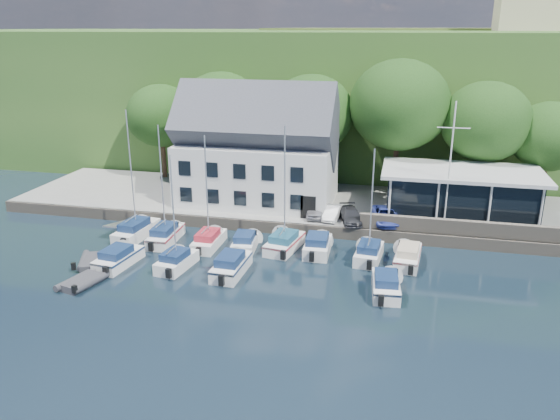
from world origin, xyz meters
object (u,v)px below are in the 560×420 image
Objects in this scene: harbor_building at (257,155)px; boat_r2_4 at (386,283)px; club_pavilion at (460,193)px; boat_r1_5 at (318,244)px; boat_r1_3 at (245,241)px; boat_r2_1 at (173,212)px; boat_r1_2 at (207,197)px; boat_r2_0 at (118,256)px; dinghy_1 at (82,281)px; car_white at (333,212)px; boat_r2_2 at (231,263)px; boat_r1_1 at (162,188)px; boat_r1_6 at (372,204)px; boat_r1_4 at (285,195)px; dinghy_0 at (92,261)px; car_blue at (386,215)px; boat_r1_0 at (132,182)px; car_silver at (315,209)px; boat_r1_7 at (408,254)px; car_dgrey at (351,215)px; flagpole at (450,167)px.

harbor_building reaches higher than boat_r2_4.
club_pavilion is 2.36× the size of boat_r1_5.
harbor_building is at bearing 93.52° from boat_r1_3.
boat_r2_1 is at bearing 172.79° from boat_r2_4.
boat_r1_2 reaches higher than boat_r2_0.
club_pavilion is 28.36m from boat_r2_0.
boat_r1_5 reaches higher than dinghy_1.
boat_r1_2 reaches higher than car_white.
boat_r2_2 is (4.11, 0.01, -3.50)m from boat_r2_1.
boat_r1_1 is 5.38m from boat_r2_1.
boat_r1_6 is 20.77m from dinghy_1.
boat_r1_4 reaches higher than dinghy_0.
boat_r1_0 is (-19.95, -5.42, 3.05)m from car_blue.
car_silver is 10.00m from boat_r1_2.
boat_r1_1 is 1.44× the size of boat_r1_7.
car_dgrey is 2.91m from car_blue.
boat_r1_0 is 1.51× the size of boat_r1_7.
dinghy_0 is (-22.40, -5.58, -0.35)m from boat_r1_7.
boat_r2_0 is (-15.76, -10.36, -0.85)m from car_dgrey.
boat_r2_0 is at bearing -155.36° from flagpole.
car_silver is 19.90m from dinghy_1.
boat_r1_1 is (-12.73, -5.79, 2.99)m from car_white.
dinghy_0 is at bearing -123.28° from boat_r1_1.
boat_r2_1 is 2.72× the size of dinghy_1.
boat_r1_4 is at bearing 5.77° from boat_r1_3.
flagpole is 3.16× the size of dinghy_0.
boat_r1_2 is (-8.99, -5.94, 2.56)m from car_white.
boat_r2_0 is (-14.18, -10.80, -0.83)m from car_white.
car_dgrey is (9.11, -3.98, -3.78)m from harbor_building.
dinghy_0 is (-20.50, -11.32, -1.30)m from car_blue.
car_silver is 13.03m from boat_r1_1.
car_silver is 0.62× the size of boat_r2_0.
dinghy_1 is (-14.93, -14.40, -1.18)m from car_white.
boat_r1_0 is at bearing 172.11° from boat_r1_3.
boat_r1_3 is at bearing 2.68° from boat_r1_2.
flagpole is at bearing 15.08° from boat_r1_3.
harbor_building is 16.47m from boat_r2_0.
boat_r1_6 reaches higher than boat_r1_5.
car_dgrey reaches higher than boat_r1_5.
boat_r1_0 is 1.15× the size of boat_r1_2.
boat_r1_2 is (3.75, -0.15, -0.43)m from boat_r1_1.
car_blue is 23.45m from dinghy_0.
club_pavilion is 3.37× the size of car_dgrey.
boat_r2_0 is 1.84× the size of dinghy_0.
boat_r1_5 is at bearing -89.36° from car_white.
car_blue is 0.46× the size of boat_r2_1.
club_pavilion is at bearing 63.46° from boat_r2_4.
boat_r1_2 is 4.47m from boat_r2_1.
boat_r1_4 is 8.53m from boat_r2_1.
boat_r2_0 is (-18.63, -10.81, -0.95)m from car_blue.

